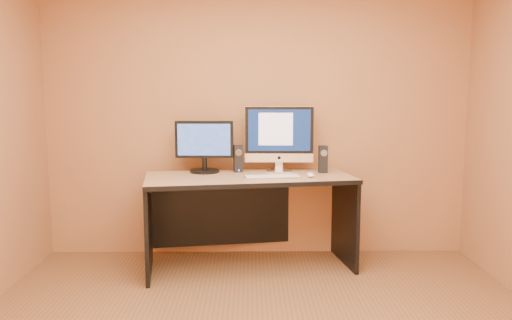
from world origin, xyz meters
name	(u,v)px	position (x,y,z in m)	size (l,w,h in m)	color
walls	(262,139)	(0.00, 0.00, 1.30)	(4.00, 4.00, 2.60)	#97633D
desk	(249,222)	(-0.07, 1.57, 0.41)	(1.79, 0.78, 0.83)	tan
imac	(279,138)	(0.20, 1.81, 1.13)	(0.64, 0.23, 0.61)	silver
second_monitor	(204,147)	(-0.48, 1.77, 1.06)	(0.54, 0.27, 0.47)	black
speaker_left	(238,159)	(-0.18, 1.79, 0.95)	(0.08, 0.08, 0.25)	black
speaker_right	(323,159)	(0.59, 1.74, 0.95)	(0.08, 0.08, 0.25)	black
keyboard	(272,177)	(0.12, 1.47, 0.84)	(0.48, 0.13, 0.02)	silver
mouse	(310,175)	(0.45, 1.50, 0.85)	(0.06, 0.11, 0.04)	white
cable_a	(282,169)	(0.23, 1.92, 0.83)	(0.01, 0.01, 0.25)	black
cable_b	(274,169)	(0.16, 1.90, 0.83)	(0.01, 0.01, 0.20)	black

